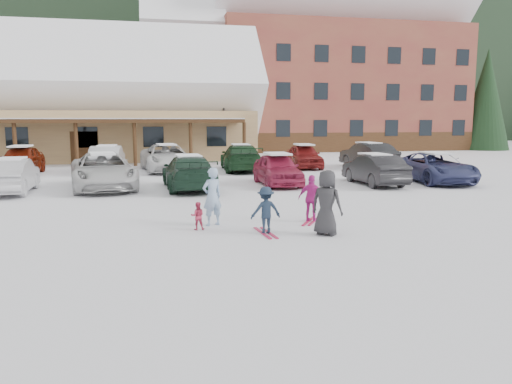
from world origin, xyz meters
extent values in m
plane|color=white|center=(0.00, 0.00, 0.00)|extent=(160.00, 160.00, 0.00)
cube|color=black|center=(0.00, 85.00, 19.00)|extent=(300.00, 70.00, 38.00)
cube|color=tan|center=(-9.00, 28.00, 1.80)|extent=(28.00, 10.00, 3.60)
cube|color=#422814|center=(-9.00, 21.80, 2.90)|extent=(25.20, 2.60, 0.25)
cube|color=white|center=(-9.00, 28.00, 5.54)|extent=(29.12, 9.69, 9.69)
cube|color=maroon|center=(16.00, 38.00, 6.00)|extent=(24.00, 14.00, 12.00)
cube|color=maroon|center=(0.50, 38.00, 4.50)|extent=(7.00, 12.60, 9.00)
cube|color=white|center=(16.00, 38.00, 14.69)|extent=(24.96, 13.57, 13.57)
cube|color=#422814|center=(16.00, 31.04, 0.90)|extent=(24.00, 0.10, 1.80)
cylinder|color=black|center=(2.80, 24.92, 2.86)|extent=(0.16, 0.16, 5.72)
cube|color=black|center=(2.80, 24.92, 5.85)|extent=(0.50, 0.25, 0.25)
cylinder|color=black|center=(30.00, 32.00, 0.66)|extent=(0.60, 0.60, 1.32)
cone|color=black|center=(30.00, 32.00, 6.27)|extent=(4.84, 4.84, 9.90)
cylinder|color=black|center=(6.00, 44.00, 0.54)|extent=(0.60, 0.60, 1.08)
cone|color=black|center=(6.00, 44.00, 5.13)|extent=(3.96, 3.96, 8.10)
cylinder|color=black|center=(34.00, 46.00, 0.69)|extent=(0.60, 0.60, 1.38)
cone|color=black|center=(34.00, 46.00, 6.55)|extent=(5.06, 5.06, 10.35)
imported|color=#8BA7C8|center=(-0.87, 1.48, 0.83)|extent=(0.72, 0.61, 1.67)
imported|color=#B82E4D|center=(-1.34, 0.99, 0.39)|extent=(0.40, 0.32, 0.77)
imported|color=#182638|center=(0.39, 0.19, 0.63)|extent=(0.85, 0.53, 1.25)
cube|color=#B21945|center=(0.39, 0.19, 0.01)|extent=(0.32, 1.41, 0.03)
imported|color=#C02487|center=(2.08, 1.43, 0.69)|extent=(0.87, 0.71, 1.39)
cube|color=#B21945|center=(2.08, 1.43, 0.01)|extent=(0.90, 1.30, 0.03)
imported|color=#28282A|center=(1.91, -0.31, 0.86)|extent=(0.98, 0.98, 1.72)
imported|color=#B2B1B6|center=(-8.17, 9.39, 0.71)|extent=(1.73, 4.39, 1.42)
imported|color=silver|center=(-4.63, 10.00, 0.78)|extent=(3.42, 5.93, 1.56)
imported|color=#1A3526|center=(-0.98, 9.16, 0.73)|extent=(2.26, 5.12, 1.46)
imported|color=#A9264A|center=(3.12, 9.72, 0.73)|extent=(1.74, 4.28, 1.46)
imported|color=black|center=(7.54, 8.92, 0.71)|extent=(1.55, 4.33, 1.42)
imported|color=navy|center=(10.78, 9.11, 0.71)|extent=(2.64, 5.22, 1.42)
imported|color=maroon|center=(-9.54, 16.82, 0.78)|extent=(1.86, 4.60, 1.57)
imported|color=silver|center=(-5.02, 17.00, 0.77)|extent=(1.75, 4.69, 1.53)
imported|color=silver|center=(-1.70, 16.95, 0.79)|extent=(3.23, 5.92, 1.57)
imported|color=#1B3F22|center=(2.58, 16.37, 0.77)|extent=(2.52, 5.46, 1.55)
imported|color=maroon|center=(6.71, 17.25, 0.73)|extent=(1.97, 4.39, 1.47)
imported|color=black|center=(10.64, 16.45, 0.79)|extent=(2.13, 4.91, 1.57)
camera|label=1|loc=(-2.50, -12.46, 3.01)|focal=35.00mm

